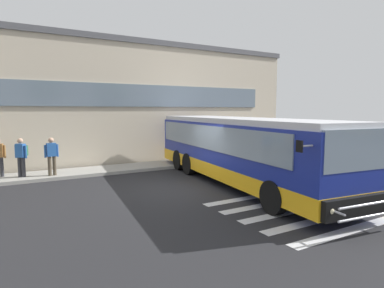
# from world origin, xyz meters

# --- Properties ---
(ground_plane) EXTENTS (80.00, 90.00, 0.02)m
(ground_plane) POSITION_xyz_m (0.00, 0.00, -0.01)
(ground_plane) COLOR #232326
(ground_plane) RESTS_ON ground
(bay_paint_stripes) EXTENTS (4.40, 3.96, 0.01)m
(bay_paint_stripes) POSITION_xyz_m (2.00, -4.20, 0.00)
(bay_paint_stripes) COLOR silver
(bay_paint_stripes) RESTS_ON ground
(terminal_building) EXTENTS (23.64, 13.80, 6.89)m
(terminal_building) POSITION_xyz_m (-0.69, 11.63, 3.44)
(terminal_building) COLOR beige
(terminal_building) RESTS_ON ground
(boarding_curb) EXTENTS (25.84, 2.00, 0.15)m
(boarding_curb) POSITION_xyz_m (0.00, 4.80, 0.07)
(boarding_curb) COLOR #9E9B93
(boarding_curb) RESTS_ON ground
(bus_main_foreground) EXTENTS (4.18, 12.00, 2.70)m
(bus_main_foreground) POSITION_xyz_m (2.65, -0.43, 1.34)
(bus_main_foreground) COLOR navy
(bus_main_foreground) RESTS_ON ground
(passenger_by_doorway) EXTENTS (0.52, 0.51, 1.68)m
(passenger_by_doorway) POSITION_xyz_m (-5.11, 4.65, 1.11)
(passenger_by_doorway) COLOR #2D2D33
(passenger_by_doorway) RESTS_ON boarding_curb
(passenger_at_curb_edge) EXTENTS (0.59, 0.27, 1.68)m
(passenger_at_curb_edge) POSITION_xyz_m (-3.96, 4.29, 1.08)
(passenger_at_curb_edge) COLOR #4C4233
(passenger_at_curb_edge) RESTS_ON boarding_curb
(safety_bollard_yellow) EXTENTS (0.18, 0.18, 0.90)m
(safety_bollard_yellow) POSITION_xyz_m (2.83, 3.60, 0.45)
(safety_bollard_yellow) COLOR yellow
(safety_bollard_yellow) RESTS_ON ground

